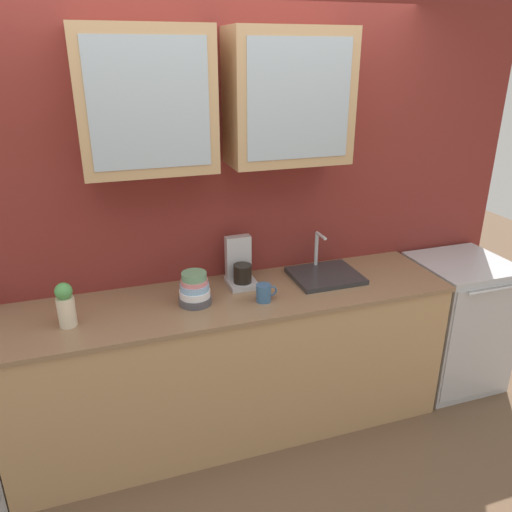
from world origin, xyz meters
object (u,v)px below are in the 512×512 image
Objects in this scene: dishwasher at (455,322)px; bowl_stack at (195,290)px; cup_near_sink at (264,293)px; vase at (66,305)px; coffee_maker at (240,267)px; sink_faucet at (325,274)px.

bowl_stack is at bearing -179.61° from dishwasher.
bowl_stack is 1.52× the size of cup_near_sink.
dishwasher is at bearing 1.06° from vase.
dishwasher is at bearing 0.39° from bowl_stack.
coffee_maker is (0.99, 0.21, -0.01)m from vase.
sink_faucet is at bearing 5.72° from bowl_stack.
bowl_stack is (-0.84, -0.08, 0.06)m from sink_faucet.
sink_faucet is at bearing 4.48° from vase.
dishwasher is 1.64m from coffee_maker.
cup_near_sink is at bearing -175.82° from dishwasher.
dishwasher is at bearing -6.08° from coffee_maker.
cup_near_sink is at bearing -3.35° from vase.
cup_near_sink is at bearing -14.27° from bowl_stack.
cup_near_sink reaches higher than dishwasher.
cup_near_sink is 1.57m from dishwasher.
sink_faucet is at bearing 175.91° from dishwasher.
bowl_stack is 0.67m from vase.
sink_faucet reaches higher than cup_near_sink.
coffee_maker is at bearing 170.17° from sink_faucet.
vase is at bearing 176.65° from cup_near_sink.
vase is at bearing -175.52° from sink_faucet.
cup_near_sink is (0.38, -0.10, -0.03)m from bowl_stack.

